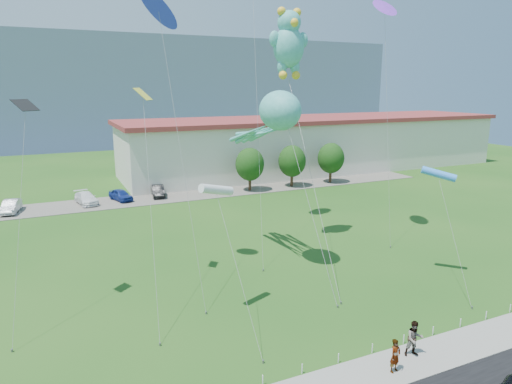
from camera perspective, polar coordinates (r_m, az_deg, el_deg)
ground at (r=24.96m, az=10.45°, el=-18.22°), size 160.00×160.00×0.00m
sidewalk at (r=23.12m, az=14.63°, el=-21.09°), size 80.00×2.50×0.10m
parking_strip at (r=55.27m, az=-10.72°, el=-0.59°), size 70.00×6.00×0.06m
hill_ridge at (r=137.83m, az=-19.82°, el=12.18°), size 160.00×50.00×25.00m
warehouse at (r=72.94m, az=7.61°, el=6.08°), size 61.00×15.00×8.20m
rope_fence at (r=23.95m, az=12.35°, el=-19.08°), size 26.05×0.05×0.50m
tree_near at (r=56.82m, az=-0.78°, el=3.47°), size 3.60×3.60×5.47m
tree_mid at (r=59.47m, az=4.53°, el=3.86°), size 3.60×3.60×5.47m
tree_far at (r=62.58m, az=9.35°, el=4.19°), size 3.60×3.60×5.47m
pedestrian_left at (r=22.97m, az=17.01°, el=-18.98°), size 0.65×0.50×1.60m
pedestrian_right at (r=24.35m, az=19.20°, el=-16.91°), size 1.04×0.91×1.79m
parked_car_silver at (r=53.79m, az=-28.31°, el=-1.57°), size 2.05×4.18×1.32m
parked_car_white at (r=54.24m, az=-20.47°, el=-0.73°), size 2.62×4.67×1.28m
parked_car_blue at (r=54.63m, az=-16.55°, el=-0.35°), size 2.62×4.03×1.28m
parked_car_black at (r=55.57m, az=-12.16°, el=0.15°), size 1.92×4.12×1.31m
octopus_kite at (r=31.81m, az=2.03°, el=8.99°), size 2.65×12.95×12.62m
teddy_bear_kite at (r=36.78m, az=4.14°, el=18.21°), size 3.97×12.38×18.67m
small_kite_cyan at (r=32.46m, az=21.89°, el=2.00°), size 1.67×5.91×7.66m
small_kite_yellow at (r=28.66m, az=-13.74°, el=8.66°), size 2.10×8.82×12.84m
small_kite_blue at (r=30.98m, az=-11.95°, el=20.77°), size 1.80×7.62×18.28m
small_kite_purple at (r=40.43m, az=15.82°, el=20.68°), size 1.81×4.24×19.71m
small_kite_black at (r=27.43m, az=-27.04°, el=6.74°), size 2.37×5.03×12.32m
small_kite_white at (r=25.06m, az=-4.95°, el=0.15°), size 0.50×6.83×7.78m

